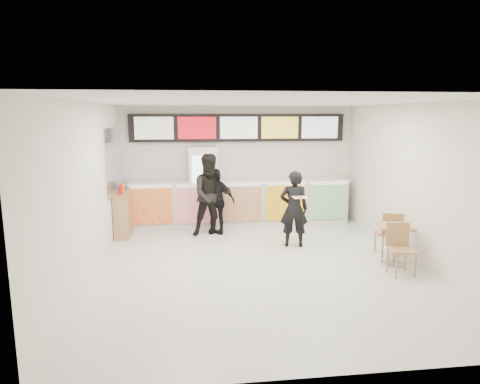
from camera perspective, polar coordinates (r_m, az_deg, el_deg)
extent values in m
plane|color=beige|center=(8.13, 2.73, -9.72)|extent=(7.00, 7.00, 0.00)
plane|color=white|center=(7.65, 2.93, 11.91)|extent=(7.00, 7.00, 0.00)
plane|color=silver|center=(11.18, -0.24, 3.71)|extent=(6.00, 0.00, 6.00)
plane|color=silver|center=(7.82, -19.38, 0.27)|extent=(0.00, 7.00, 7.00)
plane|color=silver|center=(8.77, 22.52, 1.10)|extent=(0.00, 7.00, 7.00)
cube|color=silver|center=(10.94, 0.01, -1.48)|extent=(5.50, 0.70, 1.10)
cube|color=silver|center=(10.84, 0.01, 1.47)|extent=(5.56, 0.76, 0.04)
cube|color=red|center=(10.52, -11.72, -1.87)|extent=(0.99, 0.02, 0.90)
cube|color=#EC34A3|center=(10.48, -5.71, -1.75)|extent=(0.99, 0.02, 0.90)
cube|color=brown|center=(10.56, 0.26, -1.60)|extent=(0.99, 0.02, 0.90)
cube|color=yellow|center=(10.75, 6.09, -1.45)|extent=(0.99, 0.02, 0.90)
cube|color=green|center=(11.05, 11.66, -1.28)|extent=(0.99, 0.02, 0.90)
cube|color=black|center=(11.03, -0.19, 8.57)|extent=(5.50, 0.12, 0.70)
cube|color=beige|center=(10.91, -11.39, 8.35)|extent=(0.95, 0.02, 0.55)
cube|color=red|center=(10.89, -5.76, 8.49)|extent=(0.95, 0.02, 0.55)
cube|color=white|center=(10.96, -0.15, 8.56)|extent=(0.95, 0.02, 0.55)
cube|color=yellow|center=(11.14, 5.33, 8.54)|extent=(0.95, 0.02, 0.55)
cube|color=white|center=(11.41, 10.59, 8.45)|extent=(0.95, 0.02, 0.55)
cube|color=white|center=(10.80, -4.93, 0.76)|extent=(0.70, 0.65, 2.00)
cube|color=white|center=(10.46, -4.86, 0.72)|extent=(0.54, 0.02, 1.50)
cylinder|color=#1B941A|center=(10.61, -5.96, -2.46)|extent=(0.07, 0.07, 0.22)
cylinder|color=orange|center=(10.61, -5.20, -2.44)|extent=(0.07, 0.07, 0.22)
cylinder|color=red|center=(10.62, -4.44, -2.43)|extent=(0.07, 0.07, 0.22)
cylinder|color=#1931BE|center=(10.63, -3.69, -2.41)|extent=(0.07, 0.07, 0.22)
cylinder|color=orange|center=(10.53, -5.99, -0.44)|extent=(0.07, 0.07, 0.22)
cylinder|color=red|center=(10.54, -5.23, -0.43)|extent=(0.07, 0.07, 0.22)
cylinder|color=#1931BE|center=(10.54, -4.47, -0.41)|extent=(0.07, 0.07, 0.22)
cylinder|color=#1B941A|center=(10.55, -3.71, -0.39)|extent=(0.07, 0.07, 0.22)
cylinder|color=red|center=(10.47, -6.03, 1.60)|extent=(0.07, 0.07, 0.22)
cylinder|color=#1931BE|center=(10.47, -5.27, 1.62)|extent=(0.07, 0.07, 0.22)
cylinder|color=#1B941A|center=(10.48, -4.50, 1.63)|extent=(0.07, 0.07, 0.22)
cylinder|color=orange|center=(10.48, -3.74, 1.65)|extent=(0.07, 0.07, 0.22)
cylinder|color=#1931BE|center=(10.42, -6.07, 3.67)|extent=(0.07, 0.07, 0.22)
cylinder|color=#1B941A|center=(10.42, -5.30, 3.68)|extent=(0.07, 0.07, 0.22)
cylinder|color=orange|center=(10.43, -4.53, 3.70)|extent=(0.07, 0.07, 0.22)
cylinder|color=red|center=(10.43, -3.76, 3.71)|extent=(0.07, 0.07, 0.22)
cube|color=#B2B7BF|center=(10.17, -16.51, 4.04)|extent=(0.01, 2.00, 1.50)
imported|color=black|center=(9.12, 7.20, -2.24)|extent=(0.65, 0.49, 1.63)
imported|color=black|center=(9.87, -3.83, -0.42)|extent=(1.02, 0.85, 1.90)
imported|color=black|center=(10.08, -3.28, -1.21)|extent=(0.97, 0.59, 1.55)
cube|color=beige|center=(8.63, 7.98, -0.72)|extent=(0.28, 0.28, 0.01)
cone|color=#CC7233|center=(8.62, 7.98, -0.65)|extent=(0.36, 0.36, 0.02)
cube|color=#A7844C|center=(8.48, 20.00, -4.31)|extent=(0.73, 0.73, 0.04)
cylinder|color=gray|center=(8.58, 19.84, -6.72)|extent=(0.08, 0.08, 0.73)
cylinder|color=gray|center=(8.68, 19.70, -8.92)|extent=(0.44, 0.44, 0.03)
cube|color=#A7844C|center=(8.04, 20.79, -7.24)|extent=(0.51, 0.51, 0.04)
cube|color=#A7844C|center=(8.14, 20.27, -5.30)|extent=(0.40, 0.12, 0.42)
cube|color=#A7844C|center=(9.07, 19.08, -5.16)|extent=(0.51, 0.51, 0.04)
cube|color=#A7844C|center=(8.85, 19.71, -4.03)|extent=(0.40, 0.12, 0.42)
cube|color=#A7844C|center=(10.26, -15.31, -3.02)|extent=(0.32, 0.86, 0.97)
cube|color=#A7844C|center=(10.15, -15.45, -0.23)|extent=(0.37, 0.91, 0.04)
cylinder|color=red|center=(9.90, -15.68, 0.20)|extent=(0.06, 0.06, 0.19)
cylinder|color=red|center=(10.08, -15.52, 0.38)|extent=(0.06, 0.06, 0.19)
cylinder|color=yellow|center=(10.26, -15.38, 0.56)|extent=(0.06, 0.06, 0.19)
cylinder|color=brown|center=(10.43, -15.24, 0.72)|extent=(0.06, 0.06, 0.19)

